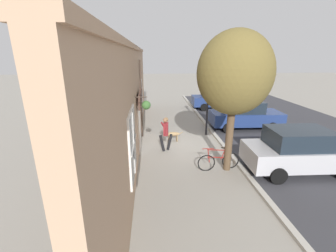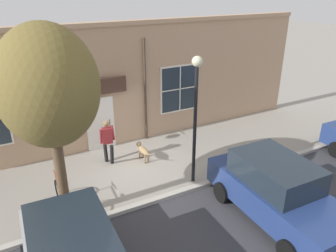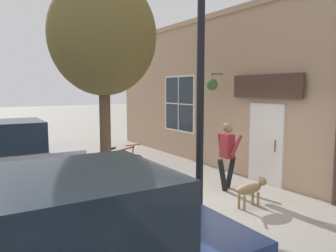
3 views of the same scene
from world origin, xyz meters
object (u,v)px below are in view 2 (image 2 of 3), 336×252
at_px(pedestrian_walking, 107,138).
at_px(parked_car_mid_block, 277,191).
at_px(dog_on_leash, 143,150).
at_px(street_tree_by_curb, 49,91).
at_px(leaning_bicycle, 63,198).
at_px(street_lamp, 196,102).

xyz_separation_m(pedestrian_walking, parked_car_mid_block, (5.13, 3.06, -0.12)).
bearing_deg(parked_car_mid_block, dog_on_leash, -158.30).
height_order(pedestrian_walking, street_tree_by_curb, street_tree_by_curb).
xyz_separation_m(dog_on_leash, leaning_bicycle, (1.58, -3.22, -0.02)).
bearing_deg(parked_car_mid_block, leaning_bicycle, -121.65).
relative_size(dog_on_leash, parked_car_mid_block, 0.26).
height_order(parked_car_mid_block, street_lamp, street_lamp).
height_order(dog_on_leash, parked_car_mid_block, parked_car_mid_block).
distance_m(parked_car_mid_block, street_lamp, 3.41).
distance_m(dog_on_leash, leaning_bicycle, 3.59).
relative_size(street_tree_by_curb, parked_car_mid_block, 1.22).
relative_size(pedestrian_walking, dog_on_leash, 1.50).
bearing_deg(street_lamp, leaning_bicycle, -96.86).
height_order(street_tree_by_curb, parked_car_mid_block, street_tree_by_curb).
distance_m(street_tree_by_curb, parked_car_mid_block, 6.46).
relative_size(pedestrian_walking, parked_car_mid_block, 0.38).
distance_m(dog_on_leash, street_lamp, 3.28).
relative_size(dog_on_leash, leaning_bicycle, 0.64).
bearing_deg(leaning_bicycle, pedestrian_walking, 134.26).
bearing_deg(street_tree_by_curb, dog_on_leash, 120.79).
xyz_separation_m(street_tree_by_curb, street_lamp, (0.15, 4.10, -0.92)).
bearing_deg(parked_car_mid_block, street_lamp, -159.44).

